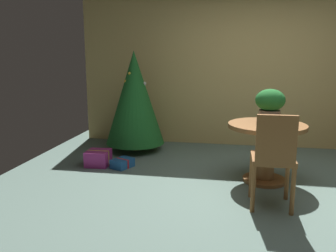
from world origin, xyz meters
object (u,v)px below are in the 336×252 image
at_px(wooden_chair_near, 273,156).
at_px(gift_box_blue, 122,163).
at_px(round_dining_table, 266,143).
at_px(holiday_tree, 135,98).
at_px(gift_box_purple, 98,158).
at_px(flower_vase, 270,104).

xyz_separation_m(wooden_chair_near, gift_box_blue, (-1.86, 0.99, -0.49)).
bearing_deg(round_dining_table, gift_box_blue, 173.81).
distance_m(round_dining_table, wooden_chair_near, 0.79).
bearing_deg(wooden_chair_near, round_dining_table, 90.00).
height_order(wooden_chair_near, holiday_tree, holiday_tree).
bearing_deg(wooden_chair_near, holiday_tree, 135.76).
xyz_separation_m(round_dining_table, gift_box_purple, (-2.22, 0.22, -0.37)).
height_order(round_dining_table, gift_box_purple, round_dining_table).
distance_m(holiday_tree, gift_box_blue, 1.19).
relative_size(wooden_chair_near, gift_box_purple, 3.03).
xyz_separation_m(round_dining_table, flower_vase, (0.03, 0.07, 0.47)).
height_order(flower_vase, gift_box_blue, flower_vase).
distance_m(wooden_chair_near, holiday_tree, 2.70).
distance_m(round_dining_table, gift_box_blue, 1.92).
relative_size(round_dining_table, gift_box_blue, 2.63).
bearing_deg(gift_box_purple, round_dining_table, -5.78).
distance_m(round_dining_table, flower_vase, 0.47).
height_order(wooden_chair_near, gift_box_purple, wooden_chair_near).
bearing_deg(round_dining_table, holiday_tree, 150.59).
relative_size(wooden_chair_near, gift_box_blue, 2.79).
bearing_deg(round_dining_table, gift_box_purple, 174.22).
relative_size(flower_vase, gift_box_purple, 1.27).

